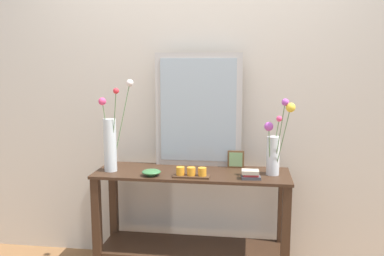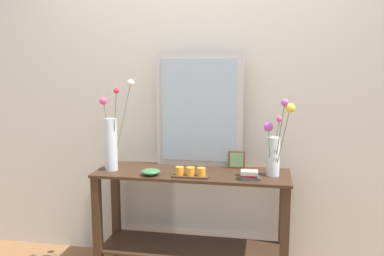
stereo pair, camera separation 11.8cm
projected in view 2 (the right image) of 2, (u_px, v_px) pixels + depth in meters
wall_back at (200, 87)px, 3.13m from camera, size 6.40×0.08×2.70m
console_table at (192, 212)px, 2.93m from camera, size 1.36×0.44×0.78m
mirror_leaning at (199, 110)px, 3.00m from camera, size 0.63×0.03×0.83m
tall_vase_left at (112, 139)px, 2.90m from camera, size 0.22×0.18×0.64m
vase_right at (275, 147)px, 2.74m from camera, size 0.19×0.18×0.53m
candle_tray at (190, 173)px, 2.75m from camera, size 0.24×0.09×0.07m
picture_frame_small at (237, 160)px, 2.97m from camera, size 0.12×0.01×0.13m
decorative_bowl at (151, 172)px, 2.80m from camera, size 0.13×0.13×0.04m
book_stack at (250, 175)px, 2.69m from camera, size 0.13×0.09×0.06m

